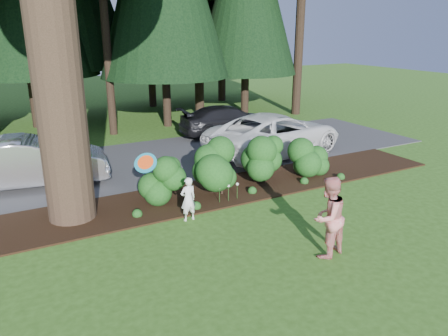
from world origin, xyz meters
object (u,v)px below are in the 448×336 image
(car_white_suv, at_px, (275,134))
(frisbee, at_px, (146,163))
(adult, at_px, (328,217))
(car_dark_suv, at_px, (229,120))
(child, at_px, (188,199))
(car_silver_wagon, at_px, (29,162))

(car_white_suv, distance_m, frisbee, 8.10)
(car_white_suv, xyz_separation_m, adult, (-3.73, -7.40, 0.08))
(car_dark_suv, height_order, child, car_dark_suv)
(adult, height_order, frisbee, frisbee)
(frisbee, bearing_deg, car_dark_suv, 49.67)
(adult, distance_m, frisbee, 4.53)
(adult, bearing_deg, frisbee, -59.95)
(car_white_suv, relative_size, car_dark_suv, 1.26)
(car_dark_suv, distance_m, frisbee, 10.64)
(car_white_suv, relative_size, frisbee, 9.19)
(car_silver_wagon, height_order, frisbee, frisbee)
(car_silver_wagon, height_order, child, car_silver_wagon)
(child, height_order, adult, adult)
(car_dark_suv, height_order, adult, adult)
(car_white_suv, height_order, car_dark_suv, car_white_suv)
(car_white_suv, bearing_deg, child, 114.91)
(car_white_suv, relative_size, child, 4.93)
(child, bearing_deg, frisbee, -1.08)
(car_silver_wagon, relative_size, car_white_suv, 0.81)
(car_white_suv, bearing_deg, car_silver_wagon, 74.62)
(car_silver_wagon, relative_size, child, 4.01)
(car_silver_wagon, relative_size, frisbee, 7.47)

